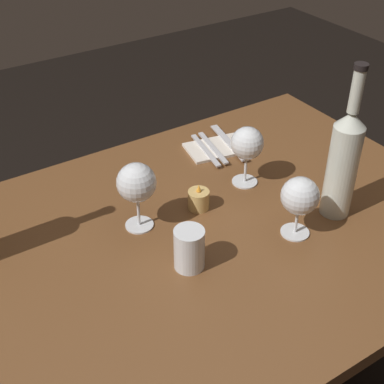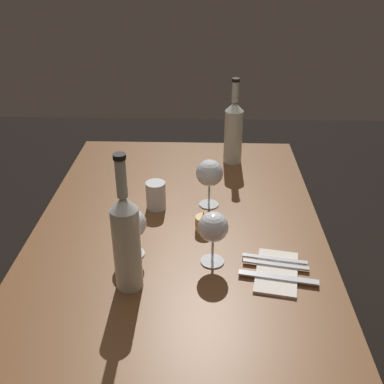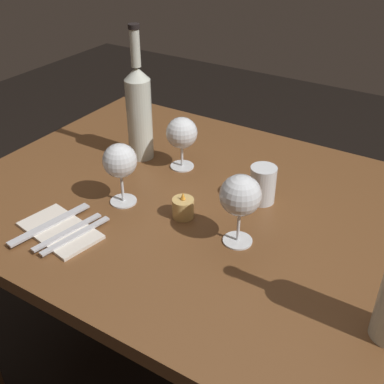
{
  "view_description": "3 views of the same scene",
  "coord_description": "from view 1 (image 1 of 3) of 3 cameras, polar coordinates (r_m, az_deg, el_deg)",
  "views": [
    {
      "loc": [
        -0.54,
        -0.8,
        1.54
      ],
      "look_at": [
        -0.0,
        0.03,
        0.83
      ],
      "focal_mm": 51.11,
      "sensor_mm": 36.0,
      "label": 1
    },
    {
      "loc": [
        1.24,
        0.08,
        1.54
      ],
      "look_at": [
        -0.04,
        0.04,
        0.83
      ],
      "focal_mm": 43.11,
      "sensor_mm": 36.0,
      "label": 2
    },
    {
      "loc": [
        -0.47,
        0.86,
        1.41
      ],
      "look_at": [
        0.02,
        0.08,
        0.82
      ],
      "focal_mm": 44.98,
      "sensor_mm": 36.0,
      "label": 3
    }
  ],
  "objects": [
    {
      "name": "wine_glass_centre",
      "position": [
        1.21,
        -5.82,
        0.86
      ],
      "size": [
        0.09,
        0.09,
        0.17
      ],
      "color": "white",
      "rests_on": "dining_table"
    },
    {
      "name": "wine_glass_right",
      "position": [
        1.36,
        5.77,
        4.96
      ],
      "size": [
        0.08,
        0.08,
        0.16
      ],
      "color": "white",
      "rests_on": "dining_table"
    },
    {
      "name": "fork_outer",
      "position": [
        1.53,
        1.42,
        4.39
      ],
      "size": [
        0.05,
        0.18,
        0.0
      ],
      "color": "silver",
      "rests_on": "folded_napkin"
    },
    {
      "name": "wine_glass_left",
      "position": [
        1.21,
        11.19,
        -0.5
      ],
      "size": [
        0.09,
        0.09,
        0.15
      ],
      "color": "white",
      "rests_on": "dining_table"
    },
    {
      "name": "folded_napkin",
      "position": [
        1.56,
        2.95,
        4.7
      ],
      "size": [
        0.21,
        0.14,
        0.01
      ],
      "color": "silver",
      "rests_on": "dining_table"
    },
    {
      "name": "table_knife",
      "position": [
        1.57,
        3.85,
        5.2
      ],
      "size": [
        0.06,
        0.21,
        0.0
      ],
      "color": "silver",
      "rests_on": "folded_napkin"
    },
    {
      "name": "votive_candle",
      "position": [
        1.31,
        0.7,
        -0.84
      ],
      "size": [
        0.05,
        0.05,
        0.07
      ],
      "color": "#DBB266",
      "rests_on": "dining_table"
    },
    {
      "name": "water_tumbler",
      "position": [
        1.14,
        -0.29,
        -6.1
      ],
      "size": [
        0.07,
        0.07,
        0.09
      ],
      "color": "white",
      "rests_on": "dining_table"
    },
    {
      "name": "wine_bottle_second",
      "position": [
        1.28,
        15.51,
        3.13
      ],
      "size": [
        0.07,
        0.07,
        0.37
      ],
      "color": "silver",
      "rests_on": "dining_table"
    },
    {
      "name": "dining_table",
      "position": [
        1.31,
        0.91,
        -7.16
      ],
      "size": [
        1.3,
        0.9,
        0.74
      ],
      "color": "brown",
      "rests_on": "ground"
    },
    {
      "name": "fork_inner",
      "position": [
        1.54,
        2.2,
        4.65
      ],
      "size": [
        0.05,
        0.18,
        0.0
      ],
      "color": "silver",
      "rests_on": "folded_napkin"
    }
  ]
}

